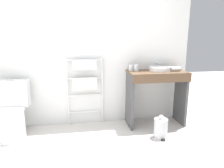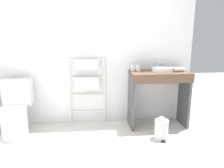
{
  "view_description": "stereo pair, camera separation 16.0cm",
  "coord_description": "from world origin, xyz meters",
  "px_view_note": "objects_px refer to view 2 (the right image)",
  "views": [
    {
      "loc": [
        -0.16,
        -1.68,
        1.38
      ],
      "look_at": [
        0.24,
        0.84,
        0.8
      ],
      "focal_mm": 32.0,
      "sensor_mm": 36.0,
      "label": 1
    },
    {
      "loc": [
        -0.0,
        -1.7,
        1.38
      ],
      "look_at": [
        0.24,
        0.84,
        0.8
      ],
      "focal_mm": 32.0,
      "sensor_mm": 36.0,
      "label": 2
    }
  ],
  "objects_px": {
    "hair_dryer": "(179,69)",
    "trash_bin": "(162,129)",
    "sink_basin": "(163,69)",
    "towel_radiator": "(87,79)",
    "toilet": "(16,111)",
    "cup_near_edge": "(139,68)",
    "cup_near_wall": "(134,68)"
  },
  "relations": [
    {
      "from": "cup_near_wall",
      "to": "hair_dryer",
      "type": "height_order",
      "value": "cup_near_wall"
    },
    {
      "from": "cup_near_wall",
      "to": "hair_dryer",
      "type": "bearing_deg",
      "value": -11.59
    },
    {
      "from": "towel_radiator",
      "to": "cup_near_edge",
      "type": "distance_m",
      "value": 0.84
    },
    {
      "from": "towel_radiator",
      "to": "sink_basin",
      "type": "height_order",
      "value": "towel_radiator"
    },
    {
      "from": "sink_basin",
      "to": "hair_dryer",
      "type": "height_order",
      "value": "hair_dryer"
    },
    {
      "from": "hair_dryer",
      "to": "trash_bin",
      "type": "bearing_deg",
      "value": -130.98
    },
    {
      "from": "trash_bin",
      "to": "toilet",
      "type": "bearing_deg",
      "value": 170.17
    },
    {
      "from": "toilet",
      "to": "sink_basin",
      "type": "relative_size",
      "value": 2.42
    },
    {
      "from": "sink_basin",
      "to": "cup_near_wall",
      "type": "distance_m",
      "value": 0.45
    },
    {
      "from": "towel_radiator",
      "to": "toilet",
      "type": "bearing_deg",
      "value": -164.88
    },
    {
      "from": "towel_radiator",
      "to": "trash_bin",
      "type": "relative_size",
      "value": 3.27
    },
    {
      "from": "hair_dryer",
      "to": "cup_near_edge",
      "type": "bearing_deg",
      "value": 169.88
    },
    {
      "from": "cup_near_wall",
      "to": "cup_near_edge",
      "type": "distance_m",
      "value": 0.08
    },
    {
      "from": "cup_near_edge",
      "to": "trash_bin",
      "type": "relative_size",
      "value": 0.29
    },
    {
      "from": "toilet",
      "to": "towel_radiator",
      "type": "distance_m",
      "value": 1.14
    },
    {
      "from": "sink_basin",
      "to": "cup_near_wall",
      "type": "xyz_separation_m",
      "value": [
        -0.44,
        0.1,
        0.01
      ]
    },
    {
      "from": "toilet",
      "to": "towel_radiator",
      "type": "height_order",
      "value": "towel_radiator"
    },
    {
      "from": "trash_bin",
      "to": "cup_near_wall",
      "type": "bearing_deg",
      "value": 116.93
    },
    {
      "from": "towel_radiator",
      "to": "sink_basin",
      "type": "distance_m",
      "value": 1.19
    },
    {
      "from": "cup_near_edge",
      "to": "sink_basin",
      "type": "bearing_deg",
      "value": -10.3
    },
    {
      "from": "cup_near_wall",
      "to": "trash_bin",
      "type": "relative_size",
      "value": 0.28
    },
    {
      "from": "towel_radiator",
      "to": "sink_basin",
      "type": "relative_size",
      "value": 3.32
    },
    {
      "from": "toilet",
      "to": "trash_bin",
      "type": "height_order",
      "value": "toilet"
    },
    {
      "from": "cup_near_edge",
      "to": "hair_dryer",
      "type": "xyz_separation_m",
      "value": [
        0.6,
        -0.11,
        -0.01
      ]
    },
    {
      "from": "cup_near_wall",
      "to": "trash_bin",
      "type": "distance_m",
      "value": 1.02
    },
    {
      "from": "sink_basin",
      "to": "cup_near_wall",
      "type": "bearing_deg",
      "value": 167.45
    },
    {
      "from": "towel_radiator",
      "to": "hair_dryer",
      "type": "xyz_separation_m",
      "value": [
        1.42,
        -0.19,
        0.17
      ]
    },
    {
      "from": "sink_basin",
      "to": "towel_radiator",
      "type": "bearing_deg",
      "value": 172.68
    },
    {
      "from": "cup_near_wall",
      "to": "trash_bin",
      "type": "height_order",
      "value": "cup_near_wall"
    },
    {
      "from": "toilet",
      "to": "cup_near_edge",
      "type": "relative_size",
      "value": 8.21
    },
    {
      "from": "cup_near_wall",
      "to": "cup_near_edge",
      "type": "height_order",
      "value": "cup_near_edge"
    },
    {
      "from": "toilet",
      "to": "trash_bin",
      "type": "xyz_separation_m",
      "value": [
        2.07,
        -0.36,
        -0.21
      ]
    }
  ]
}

